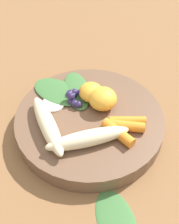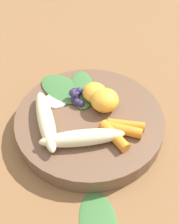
{
  "view_description": "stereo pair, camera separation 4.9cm",
  "coord_description": "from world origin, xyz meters",
  "px_view_note": "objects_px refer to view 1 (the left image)",
  "views": [
    {
      "loc": [
        -0.31,
        0.12,
        0.4
      ],
      "look_at": [
        0.0,
        0.0,
        0.04
      ],
      "focal_mm": 47.18,
      "sensor_mm": 36.0,
      "label": 1
    },
    {
      "loc": [
        -0.33,
        0.07,
        0.4
      ],
      "look_at": [
        0.0,
        0.0,
        0.04
      ],
      "focal_mm": 47.18,
      "sensor_mm": 36.0,
      "label": 2
    }
  ],
  "objects_px": {
    "orange_segment_near": "(91,92)",
    "kale_leaf_stray": "(116,220)",
    "bowl": "(89,122)",
    "banana_peeled_left": "(88,138)",
    "banana_peeled_right": "(48,125)"
  },
  "relations": [
    {
      "from": "bowl",
      "to": "orange_segment_near",
      "type": "xyz_separation_m",
      "value": [
        0.04,
        -0.02,
        0.03
      ]
    },
    {
      "from": "orange_segment_near",
      "to": "kale_leaf_stray",
      "type": "relative_size",
      "value": 0.44
    },
    {
      "from": "bowl",
      "to": "kale_leaf_stray",
      "type": "height_order",
      "value": "bowl"
    },
    {
      "from": "bowl",
      "to": "banana_peeled_left",
      "type": "xyz_separation_m",
      "value": [
        -0.05,
        0.02,
        0.03
      ]
    },
    {
      "from": "bowl",
      "to": "banana_peeled_right",
      "type": "relative_size",
      "value": 1.91
    },
    {
      "from": "bowl",
      "to": "banana_peeled_left",
      "type": "relative_size",
      "value": 1.91
    },
    {
      "from": "orange_segment_near",
      "to": "kale_leaf_stray",
      "type": "bearing_deg",
      "value": 168.79
    },
    {
      "from": "banana_peeled_left",
      "to": "banana_peeled_right",
      "type": "xyz_separation_m",
      "value": [
        0.05,
        0.05,
        0.0
      ]
    },
    {
      "from": "bowl",
      "to": "orange_segment_near",
      "type": "height_order",
      "value": "orange_segment_near"
    },
    {
      "from": "banana_peeled_right",
      "to": "orange_segment_near",
      "type": "bearing_deg",
      "value": 113.13
    },
    {
      "from": "bowl",
      "to": "orange_segment_near",
      "type": "bearing_deg",
      "value": -23.8
    },
    {
      "from": "bowl",
      "to": "banana_peeled_right",
      "type": "height_order",
      "value": "banana_peeled_right"
    },
    {
      "from": "orange_segment_near",
      "to": "banana_peeled_left",
      "type": "bearing_deg",
      "value": 156.68
    },
    {
      "from": "banana_peeled_left",
      "to": "orange_segment_near",
      "type": "relative_size",
      "value": 3.13
    },
    {
      "from": "bowl",
      "to": "orange_segment_near",
      "type": "distance_m",
      "value": 0.05
    }
  ]
}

